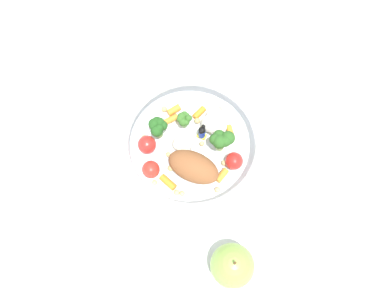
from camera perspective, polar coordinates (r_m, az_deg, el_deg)
The scene contains 4 objects.
ground_plane at distance 0.71m, azimuth 0.94°, elevation -1.24°, with size 2.40×2.40×0.00m, color white.
food_container at distance 0.69m, azimuth 0.12°, elevation -0.03°, with size 0.25×0.25×0.06m.
loose_apple at distance 0.64m, azimuth 5.94°, elevation -17.35°, with size 0.07×0.07×0.08m.
folded_napkin at distance 0.82m, azimuth -4.01°, elevation 13.63°, with size 0.13×0.10×0.01m, color white.
Camera 1 is at (-0.25, 0.05, 0.67)m, focal length 36.26 mm.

